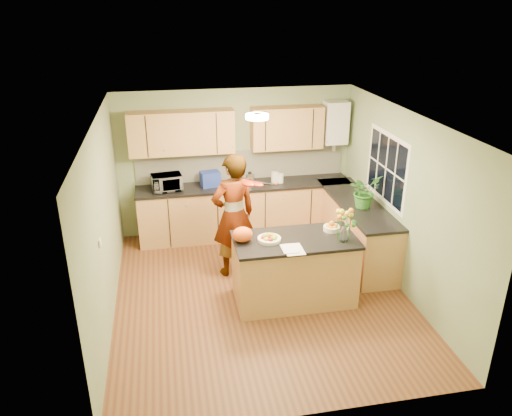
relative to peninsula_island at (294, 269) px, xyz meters
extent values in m
plane|color=brown|center=(-0.42, 0.20, -0.47)|extent=(4.50, 4.50, 0.00)
cube|color=white|center=(-0.42, 0.20, 2.03)|extent=(4.00, 4.50, 0.02)
cube|color=gray|center=(-0.42, 2.45, 0.78)|extent=(4.00, 0.02, 2.50)
cube|color=gray|center=(-0.42, -2.05, 0.78)|extent=(4.00, 0.02, 2.50)
cube|color=gray|center=(-2.42, 0.20, 0.78)|extent=(0.02, 4.50, 2.50)
cube|color=gray|center=(1.58, 0.20, 0.78)|extent=(0.02, 4.50, 2.50)
cube|color=#B67548|center=(-0.32, 2.15, -0.02)|extent=(3.60, 0.60, 0.90)
cube|color=black|center=(-0.32, 2.14, 0.45)|extent=(3.64, 0.62, 0.04)
cube|color=#B67548|center=(1.28, 1.05, -0.02)|extent=(0.60, 2.20, 0.90)
cube|color=black|center=(1.27, 1.05, 0.45)|extent=(0.62, 2.24, 0.04)
cube|color=white|center=(-0.32, 2.44, 0.73)|extent=(3.60, 0.02, 0.52)
cube|color=#B67548|center=(-1.32, 2.28, 1.38)|extent=(1.70, 0.34, 0.70)
cube|color=#B67548|center=(0.43, 2.28, 1.38)|extent=(1.20, 0.34, 0.70)
cube|color=white|center=(1.28, 2.29, 1.43)|extent=(0.40, 0.30, 0.72)
cylinder|color=silver|center=(1.28, 2.29, 1.03)|extent=(0.06, 0.06, 0.20)
cube|color=white|center=(1.58, 0.80, 1.08)|extent=(0.01, 1.30, 1.05)
cube|color=black|center=(1.57, 0.80, 1.08)|extent=(0.01, 1.18, 0.92)
cube|color=white|center=(-2.40, -0.40, 0.83)|extent=(0.02, 0.09, 0.09)
cylinder|color=#FFEABF|center=(-0.42, 0.50, 1.99)|extent=(0.30, 0.30, 0.06)
cylinder|color=white|center=(-0.42, 0.50, 2.02)|extent=(0.10, 0.10, 0.02)
cube|color=#B67548|center=(0.00, 0.00, -0.02)|extent=(1.59, 0.79, 0.89)
cube|color=black|center=(0.00, 0.00, 0.45)|extent=(1.63, 0.83, 0.04)
cylinder|color=#FCECC9|center=(-0.35, 0.00, 0.49)|extent=(0.31, 0.31, 0.05)
cylinder|color=#FCECC9|center=(0.55, 0.15, 0.50)|extent=(0.22, 0.22, 0.07)
cylinder|color=silver|center=(0.60, -0.18, 0.58)|extent=(0.12, 0.12, 0.23)
ellipsoid|color=#FF5815|center=(-0.69, 0.05, 0.57)|extent=(0.33, 0.31, 0.20)
cube|color=white|center=(-0.10, -0.30, 0.47)|extent=(0.24, 0.32, 0.01)
imported|color=#E6AE8C|center=(-0.69, 0.89, 0.47)|extent=(0.79, 0.63, 1.87)
imported|color=white|center=(-1.61, 2.11, 0.61)|extent=(0.52, 0.39, 0.27)
cube|color=#213698|center=(-0.89, 2.18, 0.60)|extent=(0.35, 0.28, 0.25)
cylinder|color=silver|center=(-0.23, 2.11, 0.57)|extent=(0.14, 0.14, 0.20)
sphere|color=black|center=(-0.23, 2.11, 0.71)|extent=(0.07, 0.07, 0.07)
cylinder|color=#FCECC9|center=(0.21, 2.15, 0.56)|extent=(0.15, 0.15, 0.18)
cylinder|color=white|center=(0.30, 2.12, 0.55)|extent=(0.11, 0.11, 0.16)
imported|color=#307326|center=(1.28, 0.84, 0.73)|extent=(0.59, 0.56, 0.51)
camera|label=1|loc=(-1.60, -5.68, 3.39)|focal=35.00mm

